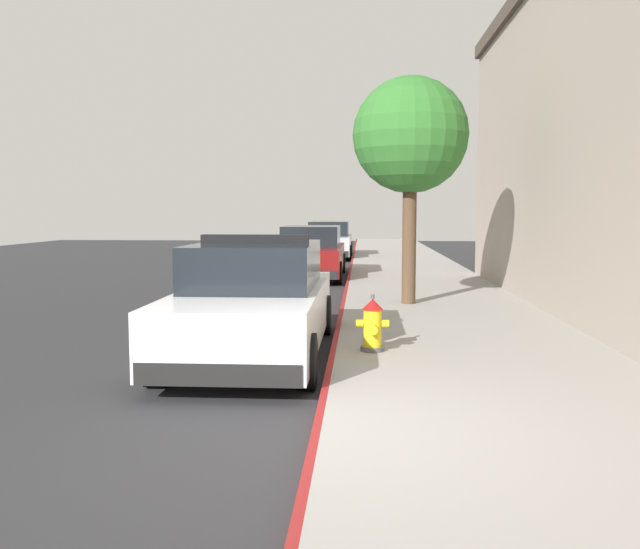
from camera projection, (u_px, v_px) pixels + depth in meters
ground_plane at (174, 300)px, 16.00m from camera, size 33.07×60.00×0.20m
sidewalk_pavement at (428, 295)px, 15.61m from camera, size 3.75×60.00×0.14m
curb_painted_edge at (346, 294)px, 15.73m from camera, size 0.08×60.00×0.14m
police_cruiser at (255, 302)px, 9.30m from camera, size 1.94×4.84×1.68m
parked_car_silver_ahead at (311, 253)px, 20.15m from camera, size 1.94×4.84×1.56m
parked_car_dark_far at (329, 241)px, 28.75m from camera, size 1.94×4.84×1.56m
fire_hydrant at (372, 325)px, 8.96m from camera, size 0.44×0.40×0.76m
street_tree at (410, 137)px, 13.32m from camera, size 2.30×2.30×4.52m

